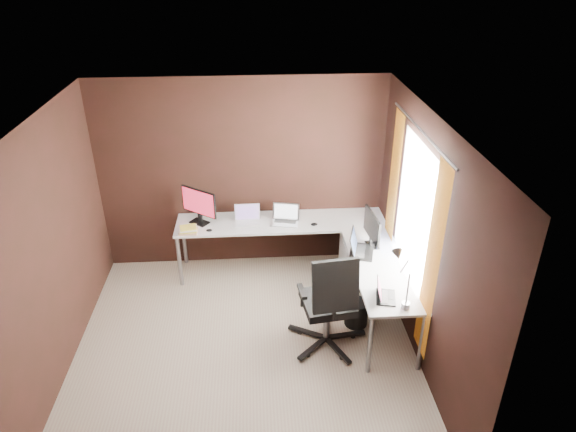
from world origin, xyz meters
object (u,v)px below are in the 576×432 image
object	(u,v)px
laptop_black_small	(383,294)
office_chair	(328,318)
desk_lamp	(401,271)
book_stack	(188,230)
wastebasket	(356,313)
laptop_silver	(285,218)
laptop_black_big	(359,248)
monitor_left	(199,204)
laptop_white	(247,218)
drawer_pedestal	(359,262)
monitor_right	(372,228)

from	to	relation	value
laptop_black_small	office_chair	world-z (taller)	office_chair
desk_lamp	book_stack	bearing A→B (deg)	136.03
laptop_black_small	wastebasket	xyz separation A→B (m)	(-0.14, 0.50, -0.62)
laptop_silver	laptop_black_big	distance (m)	1.10
laptop_silver	monitor_left	bearing A→B (deg)	-171.07
laptop_black_big	office_chair	distance (m)	0.92
laptop_black_small	desk_lamp	distance (m)	0.38
laptop_silver	desk_lamp	size ratio (longest dim) A/B	0.62
laptop_white	book_stack	world-z (taller)	laptop_white
laptop_white	laptop_black_big	xyz separation A→B (m)	(1.26, -0.81, 0.01)
drawer_pedestal	wastebasket	xyz separation A→B (m)	(-0.17, -0.81, -0.15)
laptop_black_small	wastebasket	distance (m)	0.81
monitor_right	laptop_silver	size ratio (longest dim) A/B	1.35
drawer_pedestal	monitor_right	bearing A→B (deg)	-80.87
drawer_pedestal	desk_lamp	size ratio (longest dim) A/B	0.97
laptop_black_big	laptop_black_small	xyz separation A→B (m)	(0.08, -0.86, -0.01)
office_chair	drawer_pedestal	bearing A→B (deg)	56.47
monitor_left	book_stack	world-z (taller)	monitor_left
book_stack	office_chair	distance (m)	2.05
desk_lamp	wastebasket	world-z (taller)	desk_lamp
laptop_black_big	wastebasket	world-z (taller)	laptop_black_big
book_stack	monitor_left	bearing A→B (deg)	62.31
laptop_white	desk_lamp	bearing A→B (deg)	-51.47
monitor_right	laptop_black_small	xyz separation A→B (m)	(-0.09, -0.99, -0.20)
desk_lamp	laptop_silver	bearing A→B (deg)	111.09
monitor_left	desk_lamp	size ratio (longest dim) A/B	0.74
laptop_silver	drawer_pedestal	bearing A→B (deg)	-7.73
office_chair	wastebasket	world-z (taller)	office_chair
monitor_right	wastebasket	distance (m)	0.98
office_chair	monitor_left	bearing A→B (deg)	125.62
laptop_white	laptop_black_big	distance (m)	1.50
monitor_left	laptop_white	size ratio (longest dim) A/B	1.43
book_stack	laptop_black_small	bearing A→B (deg)	-35.25
laptop_white	book_stack	size ratio (longest dim) A/B	1.37
book_stack	office_chair	xyz separation A→B (m)	(1.55, -1.28, -0.42)
monitor_left	laptop_black_small	xyz separation A→B (m)	(1.94, -1.70, -0.22)
drawer_pedestal	laptop_black_small	bearing A→B (deg)	-91.51
laptop_white	laptop_black_big	size ratio (longest dim) A/B	0.75
wastebasket	monitor_left	bearing A→B (deg)	146.26
laptop_black_small	book_stack	xyz separation A→B (m)	(-2.07, 1.46, -0.01)
laptop_black_small	drawer_pedestal	bearing A→B (deg)	10.58
drawer_pedestal	laptop_black_small	world-z (taller)	laptop_black_small
laptop_white	wastebasket	distance (m)	1.80
monitor_left	monitor_right	xyz separation A→B (m)	(2.03, -0.71, -0.02)
laptop_silver	book_stack	bearing A→B (deg)	-159.29
book_stack	desk_lamp	size ratio (longest dim) A/B	0.38
monitor_right	office_chair	size ratio (longest dim) A/B	0.43
laptop_silver	office_chair	distance (m)	1.56
desk_lamp	office_chair	world-z (taller)	desk_lamp
laptop_silver	laptop_black_small	world-z (taller)	laptop_silver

